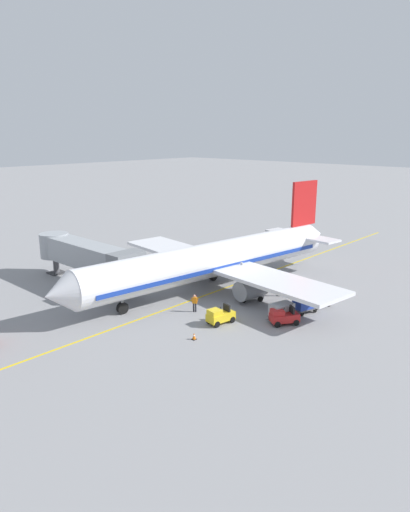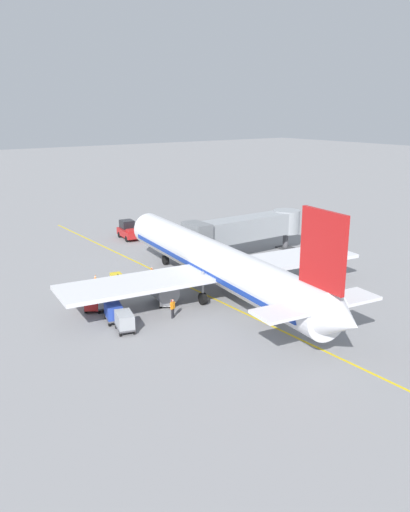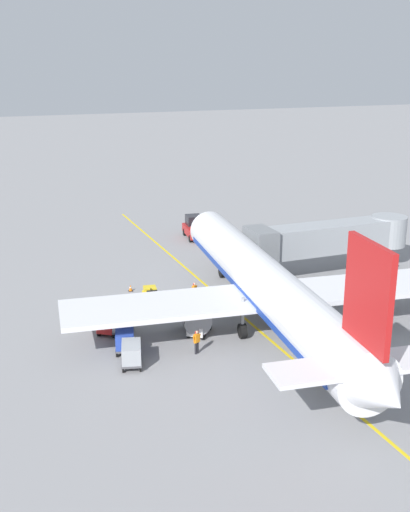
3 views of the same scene
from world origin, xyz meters
The scene contains 13 objects.
ground_plane centered at (0.00, 0.00, 0.00)m, with size 400.00×400.00×0.00m, color gray.
gate_lead_in_line centered at (0.00, 0.00, 0.00)m, with size 0.24×80.00×0.01m, color gold.
parked_airliner centered at (0.79, 0.91, 3.19)m, with size 30.41×37.33×10.63m.
jet_bridge centered at (11.89, 9.66, 3.46)m, with size 16.39×3.50×4.98m.
baggage_tug_lead centered at (-10.22, 4.22, 0.71)m, with size 2.39×2.75×1.62m.
baggage_tug_trailing centered at (-4.27, 1.34, 0.71)m, with size 2.48×2.71×1.62m.
baggage_tug_spare centered at (-5.98, 7.86, 0.71)m, with size 1.66×2.67×1.62m.
baggage_cart_front centered at (-9.58, 3.58, 0.95)m, with size 1.84×2.98×1.58m.
baggage_cart_second_in_train centered at (-10.11, 0.50, 0.95)m, with size 1.84×2.98×1.58m.
baggage_cart_third_in_train centered at (-10.28, -1.83, 0.95)m, with size 1.84×2.98×1.58m.
ground_crew_wing_walker centered at (-2.40, 7.37, 0.95)m, with size 0.66×0.46×1.69m.
ground_crew_loader centered at (-5.67, -1.69, 0.95)m, with size 0.70×0.37×1.69m.
safety_cone_nose_left centered at (-6.63, 11.83, 0.29)m, with size 0.36×0.36×0.59m.
Camera 1 is at (-31.30, 37.17, 16.36)m, focal length 32.92 mm.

